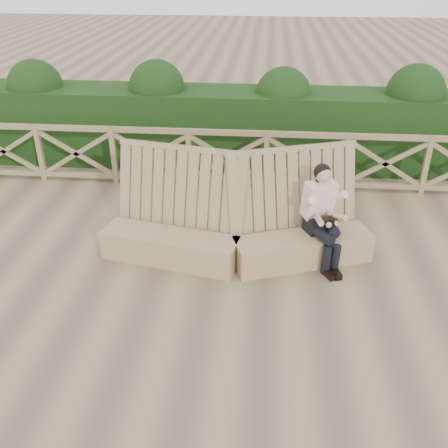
{
  "coord_description": "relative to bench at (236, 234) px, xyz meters",
  "views": [
    {
      "loc": [
        0.7,
        -5.09,
        3.98
      ],
      "look_at": [
        0.22,
        0.4,
        0.9
      ],
      "focal_mm": 40.0,
      "sensor_mm": 36.0,
      "label": 1
    }
  ],
  "objects": [
    {
      "name": "ground",
      "position": [
        -0.34,
        -1.03,
        -0.39
      ],
      "size": [
        60.0,
        60.0,
        0.0
      ],
      "primitive_type": "plane",
      "color": "brown",
      "rests_on": "ground"
    },
    {
      "name": "bench",
      "position": [
        0.0,
        0.0,
        0.0
      ],
      "size": [
        3.89,
        1.35,
        1.55
      ],
      "rotation": [
        0.0,
        0.0,
        0.05
      ],
      "color": "olive",
      "rests_on": "ground"
    },
    {
      "name": "woman",
      "position": [
        1.19,
        0.09,
        0.36
      ],
      "size": [
        0.62,
        0.94,
        1.43
      ],
      "rotation": [
        0.0,
        0.0,
        0.45
      ],
      "color": "black",
      "rests_on": "ground"
    },
    {
      "name": "guardrail",
      "position": [
        -0.34,
        2.47,
        0.17
      ],
      "size": [
        10.1,
        0.09,
        1.1
      ],
      "color": "olive",
      "rests_on": "ground"
    },
    {
      "name": "hedge",
      "position": [
        -0.34,
        3.67,
        0.36
      ],
      "size": [
        12.0,
        1.2,
        1.5
      ],
      "primitive_type": "cube",
      "color": "black",
      "rests_on": "ground"
    }
  ]
}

